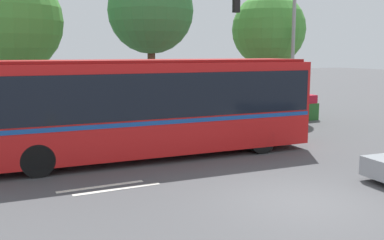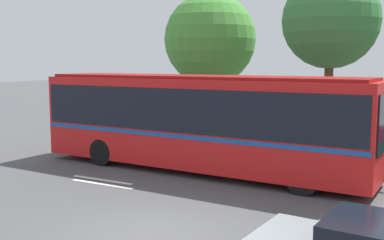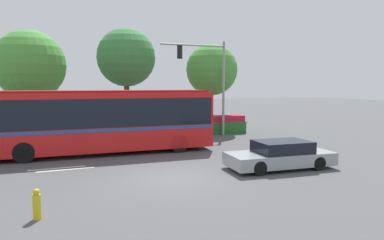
% 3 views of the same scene
% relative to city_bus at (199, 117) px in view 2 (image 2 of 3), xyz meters
% --- Properties ---
extents(ground_plane, '(140.00, 140.00, 0.00)m').
position_rel_city_bus_xyz_m(ground_plane, '(1.99, -6.09, -1.93)').
color(ground_plane, '#4C4C4F').
extents(city_bus, '(12.38, 3.12, 3.40)m').
position_rel_city_bus_xyz_m(city_bus, '(0.00, 0.00, 0.00)').
color(city_bus, red).
rests_on(city_bus, ground).
extents(street_tree_left, '(4.87, 4.87, 7.50)m').
position_rel_city_bus_xyz_m(street_tree_left, '(-3.54, 8.09, 3.12)').
color(street_tree_left, brown).
rests_on(street_tree_left, ground).
extents(street_tree_centre, '(4.29, 4.29, 7.85)m').
position_rel_city_bus_xyz_m(street_tree_centre, '(2.99, 6.90, 3.74)').
color(street_tree_centre, brown).
rests_on(street_tree_centre, ground).
extents(lane_stripe_near, '(2.40, 0.16, 0.01)m').
position_rel_city_bus_xyz_m(lane_stripe_near, '(-2.19, -2.71, -1.92)').
color(lane_stripe_near, silver).
rests_on(lane_stripe_near, ground).
extents(lane_stripe_mid, '(2.40, 0.16, 0.01)m').
position_rel_city_bus_xyz_m(lane_stripe_mid, '(-1.85, -3.14, -1.92)').
color(lane_stripe_mid, silver).
rests_on(lane_stripe_mid, ground).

